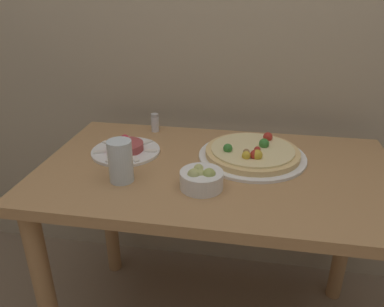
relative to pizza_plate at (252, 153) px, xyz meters
name	(u,v)px	position (x,y,z in m)	size (l,w,h in m)	color
dining_table	(216,199)	(-0.11, -0.09, -0.14)	(1.13, 0.66, 0.73)	#AD7F51
pizza_plate	(252,153)	(0.00, 0.00, 0.00)	(0.36, 0.36, 0.06)	white
tartare_plate	(126,149)	(-0.43, -0.03, 0.00)	(0.24, 0.24, 0.07)	white
small_bowl	(201,179)	(-0.14, -0.22, 0.01)	(0.12, 0.12, 0.07)	white
drinking_glass	(121,161)	(-0.38, -0.22, 0.05)	(0.07, 0.07, 0.13)	silver
salt_shaker	(155,123)	(-0.38, 0.18, 0.02)	(0.03, 0.03, 0.07)	silver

